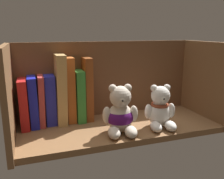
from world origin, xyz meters
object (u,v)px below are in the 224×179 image
book_0 (24,102)px  teddy_bear_larger (120,114)px  book_4 (60,88)px  teddy_bear_smaller (160,109)px  book_3 (50,99)px  book_1 (33,100)px  book_2 (41,100)px  book_7 (87,88)px  book_5 (69,89)px  book_6 (78,95)px

book_0 → teddy_bear_larger: 33.35cm
book_4 → teddy_bear_smaller: bearing=-28.4°
teddy_bear_smaller → teddy_bear_larger: bearing=179.9°
book_3 → book_1: bearing=180.0°
book_2 → teddy_bear_larger: size_ratio=1.09×
book_1 → book_2: bearing=0.0°
book_3 → teddy_bear_larger: book_3 is taller
book_2 → book_4: (6.70, 0.00, 3.45)cm
book_1 → book_7: 19.11cm
book_4 → book_1: bearing=180.0°
book_4 → book_3: bearing=180.0°
teddy_bear_smaller → book_7: bearing=141.8°
book_5 → teddy_bear_larger: size_ratio=1.46×
book_5 → teddy_bear_larger: bearing=-51.6°
book_4 → book_5: size_ratio=1.05×
book_5 → book_0: bearing=180.0°
book_3 → book_7: book_7 is taller
book_4 → book_6: (6.51, 0.00, -2.89)cm
book_6 → teddy_bear_larger: size_ratio=1.17×
teddy_bear_smaller → book_0: bearing=158.9°
book_6 → book_7: book_7 is taller
book_1 → teddy_bear_smaller: (40.09, -16.65, -2.34)cm
book_3 → book_5: 7.62cm
book_2 → book_4: book_4 is taller
book_3 → book_4: (3.69, 0.00, 3.50)cm
book_0 → book_7: size_ratio=0.73×
book_0 → book_6: 18.87cm
book_6 → book_7: size_ratio=0.81×
book_6 → teddy_bear_larger: 19.62cm
book_2 → book_7: size_ratio=0.76×
book_2 → teddy_bear_smaller: size_ratio=1.18×
book_2 → teddy_bear_larger: 28.64cm
book_3 → teddy_bear_larger: 26.25cm
book_3 → book_4: 5.09cm
teddy_bear_smaller → book_2: bearing=156.1°
book_6 → book_7: bearing=0.0°
book_1 → book_5: book_5 is taller
book_2 → book_5: bearing=0.0°
book_3 → book_5: size_ratio=0.74×
book_7 → teddy_bear_larger: (6.91, -16.61, -5.17)cm
book_1 → book_4: bearing=0.0°
book_6 → book_4: bearing=180.0°
book_7 → teddy_bear_smaller: 27.43cm
book_4 → book_7: (9.59, 0.00, -0.71)cm
book_3 → book_7: 13.57cm
book_0 → book_3: (8.65, 0.00, 0.29)cm
book_2 → book_3: (3.01, 0.00, -0.05)cm
book_1 → book_6: bearing=0.0°
book_6 → book_1: bearing=180.0°
book_4 → book_6: 7.12cm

